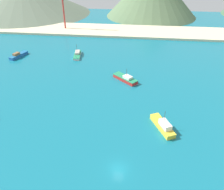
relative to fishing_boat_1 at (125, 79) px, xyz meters
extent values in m
cube|color=#146B7F|center=(1.39, -12.24, -1.15)|extent=(260.00, 280.00, 0.50)
cube|color=red|center=(-0.12, 0.11, -0.25)|extent=(9.80, 9.19, 1.29)
cube|color=#238C5B|center=(-0.12, 0.11, 0.49)|extent=(10.00, 9.37, 0.20)
cube|color=silver|center=(0.85, -0.75, 1.04)|extent=(3.97, 3.89, 0.90)
cylinder|color=#4C3823|center=(0.36, -0.32, 2.90)|extent=(0.11, 0.11, 2.82)
cube|color=silver|center=(-24.17, 21.37, -0.46)|extent=(4.28, 10.71, 0.88)
cube|color=#238C5B|center=(-24.17, 21.37, 0.08)|extent=(4.36, 10.92, 0.20)
cube|color=#B2ADA3|center=(-24.36, 22.66, 0.62)|extent=(2.73, 4.87, 0.88)
cylinder|color=#4C3823|center=(-23.47, 16.74, 0.59)|extent=(0.20, 0.54, 1.19)
cylinder|color=#4C3823|center=(-24.22, 21.75, 2.99)|extent=(0.10, 0.10, 3.86)
cube|color=#1E5BA8|center=(-51.16, 17.43, -0.32)|extent=(5.25, 10.12, 1.16)
cube|color=#1E669E|center=(-51.16, 17.43, 0.36)|extent=(5.36, 10.32, 0.20)
cube|color=brown|center=(-51.54, 16.26, 0.96)|extent=(2.60, 3.42, 1.00)
cube|color=gold|center=(12.11, -26.50, -0.28)|extent=(6.56, 10.10, 1.24)
cube|color=gold|center=(12.11, -26.50, 0.44)|extent=(6.70, 10.30, 0.20)
cube|color=silver|center=(12.64, -27.62, 1.26)|extent=(3.51, 4.55, 1.44)
cylinder|color=#4C3823|center=(12.29, -26.88, 3.53)|extent=(0.11, 0.11, 3.09)
cube|color=beige|center=(1.39, 62.86, -0.30)|extent=(247.00, 25.30, 1.20)
cylinder|color=#B7332D|center=(-42.18, 62.55, 16.07)|extent=(0.97, 0.97, 33.94)
camera|label=1|loc=(4.23, -77.27, 40.68)|focal=36.84mm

